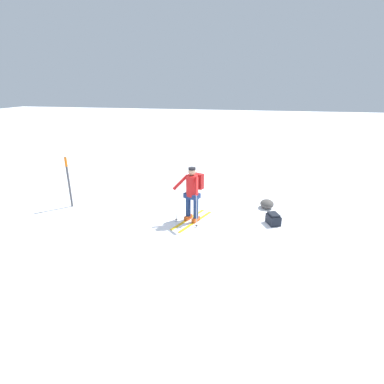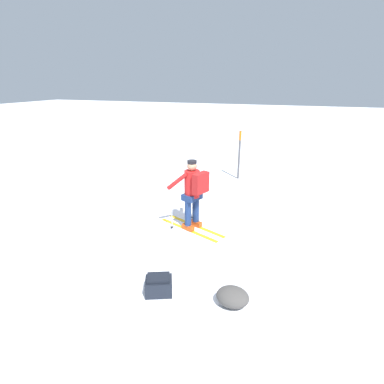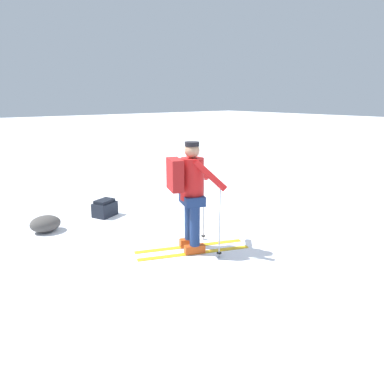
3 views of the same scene
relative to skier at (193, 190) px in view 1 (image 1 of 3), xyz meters
The scene contains 5 objects.
ground_plane 1.25m from the skier, 119.03° to the right, with size 80.00×80.00×0.00m, color white.
skier is the anchor object (origin of this frame).
dropped_backpack 2.48m from the skier, 83.87° to the right, with size 0.52×0.45×0.33m.
trail_marker 4.14m from the skier, 87.11° to the left, with size 0.08×0.08×1.67m.
rock_boulder 2.74m from the skier, 56.73° to the right, with size 0.51×0.43×0.28m, color #474442.
Camera 1 is at (-7.54, -0.98, 3.85)m, focal length 28.00 mm.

